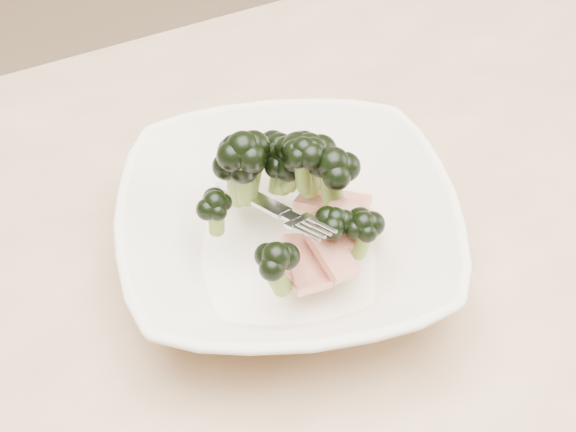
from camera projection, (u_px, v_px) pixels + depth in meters
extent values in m
cube|color=tan|center=(314.00, 329.00, 0.61)|extent=(1.20, 0.80, 0.04)
cylinder|color=tan|center=(510.00, 179.00, 1.27)|extent=(0.06, 0.06, 0.71)
imported|color=#F3E6CE|center=(288.00, 233.00, 0.61)|extent=(0.32, 0.32, 0.06)
cylinder|color=#597226|center=(309.00, 176.00, 0.61)|extent=(0.03, 0.02, 0.05)
ellipsoid|color=black|center=(309.00, 149.00, 0.59)|extent=(0.04, 0.04, 0.03)
cylinder|color=#597226|center=(280.00, 170.00, 0.64)|extent=(0.03, 0.02, 0.04)
ellipsoid|color=black|center=(280.00, 146.00, 0.63)|extent=(0.04, 0.04, 0.03)
cylinder|color=#597226|center=(303.00, 174.00, 0.59)|extent=(0.02, 0.02, 0.04)
ellipsoid|color=black|center=(304.00, 149.00, 0.57)|extent=(0.03, 0.03, 0.02)
cylinder|color=#597226|center=(237.00, 185.00, 0.61)|extent=(0.02, 0.03, 0.05)
ellipsoid|color=black|center=(235.00, 157.00, 0.59)|extent=(0.04, 0.04, 0.03)
cylinder|color=#597226|center=(296.00, 172.00, 0.61)|extent=(0.02, 0.02, 0.04)
ellipsoid|color=black|center=(296.00, 149.00, 0.59)|extent=(0.04, 0.04, 0.03)
cylinder|color=#597226|center=(319.00, 172.00, 0.63)|extent=(0.02, 0.01, 0.03)
ellipsoid|color=black|center=(320.00, 153.00, 0.61)|extent=(0.03, 0.03, 0.02)
cylinder|color=#597226|center=(216.00, 220.00, 0.59)|extent=(0.01, 0.01, 0.03)
ellipsoid|color=black|center=(215.00, 202.00, 0.58)|extent=(0.03, 0.03, 0.02)
cylinder|color=#597226|center=(332.00, 190.00, 0.59)|extent=(0.02, 0.02, 0.04)
ellipsoid|color=black|center=(333.00, 163.00, 0.57)|extent=(0.04, 0.04, 0.03)
cylinder|color=#597226|center=(277.00, 277.00, 0.56)|extent=(0.02, 0.01, 0.03)
ellipsoid|color=black|center=(276.00, 257.00, 0.54)|extent=(0.03, 0.03, 0.03)
cylinder|color=#597226|center=(335.00, 235.00, 0.58)|extent=(0.01, 0.01, 0.03)
ellipsoid|color=black|center=(336.00, 219.00, 0.57)|extent=(0.03, 0.03, 0.02)
cylinder|color=#597226|center=(362.00, 243.00, 0.58)|extent=(0.01, 0.02, 0.03)
ellipsoid|color=black|center=(364.00, 223.00, 0.57)|extent=(0.03, 0.03, 0.02)
cylinder|color=#597226|center=(283.00, 177.00, 0.62)|extent=(0.02, 0.02, 0.03)
ellipsoid|color=black|center=(283.00, 158.00, 0.60)|extent=(0.04, 0.04, 0.03)
cylinder|color=#597226|center=(251.00, 175.00, 0.63)|extent=(0.02, 0.02, 0.04)
ellipsoid|color=black|center=(250.00, 150.00, 0.61)|extent=(0.04, 0.04, 0.03)
cylinder|color=#597226|center=(244.00, 179.00, 0.60)|extent=(0.02, 0.02, 0.05)
ellipsoid|color=black|center=(243.00, 148.00, 0.58)|extent=(0.04, 0.04, 0.03)
cube|color=maroon|center=(333.00, 202.00, 0.63)|extent=(0.06, 0.06, 0.02)
cube|color=maroon|center=(345.00, 221.00, 0.62)|extent=(0.05, 0.04, 0.02)
cube|color=maroon|center=(311.00, 170.00, 0.63)|extent=(0.05, 0.05, 0.02)
cube|color=maroon|center=(332.00, 253.00, 0.57)|extent=(0.03, 0.05, 0.02)
cube|color=maroon|center=(342.00, 223.00, 0.59)|extent=(0.05, 0.04, 0.02)
cube|color=maroon|center=(305.00, 274.00, 0.58)|extent=(0.03, 0.04, 0.01)
cube|color=maroon|center=(304.00, 260.00, 0.58)|extent=(0.03, 0.04, 0.02)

